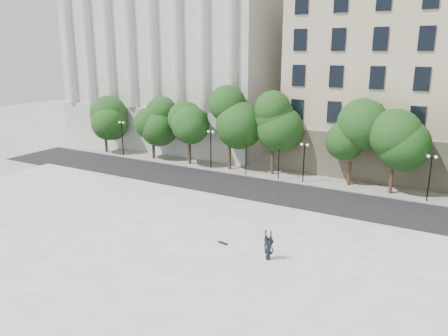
# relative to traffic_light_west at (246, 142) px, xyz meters

# --- Properties ---
(ground) EXTENTS (160.00, 160.00, 0.00)m
(ground) POSITION_rel_traffic_light_west_xyz_m (0.27, -22.30, -3.70)
(ground) COLOR #AFADA5
(ground) RESTS_ON ground
(plaza) EXTENTS (44.00, 22.00, 0.45)m
(plaza) POSITION_rel_traffic_light_west_xyz_m (0.27, -19.30, -3.48)
(plaza) COLOR white
(plaza) RESTS_ON ground
(street) EXTENTS (60.00, 8.00, 0.02)m
(street) POSITION_rel_traffic_light_west_xyz_m (0.27, -4.30, -3.69)
(street) COLOR black
(street) RESTS_ON ground
(far_sidewalk) EXTENTS (60.00, 4.00, 0.12)m
(far_sidewalk) POSITION_rel_traffic_light_west_xyz_m (0.27, 1.70, -3.64)
(far_sidewalk) COLOR #AAA79D
(far_sidewalk) RESTS_ON ground
(building_west) EXTENTS (31.50, 27.65, 25.60)m
(building_west) POSITION_rel_traffic_light_west_xyz_m (-16.73, 16.27, 9.18)
(building_west) COLOR beige
(building_west) RESTS_ON ground
(traffic_light_west) EXTENTS (1.00, 1.76, 4.21)m
(traffic_light_west) POSITION_rel_traffic_light_west_xyz_m (0.00, 0.00, 0.00)
(traffic_light_west) COLOR black
(traffic_light_west) RESTS_ON ground
(traffic_light_east) EXTENTS (0.79, 1.72, 4.18)m
(traffic_light_east) POSITION_rel_traffic_light_west_xyz_m (3.82, -0.00, -0.03)
(traffic_light_east) COLOR black
(traffic_light_east) RESTS_ON ground
(person_lying) EXTENTS (0.72, 1.96, 0.53)m
(person_lying) POSITION_rel_traffic_light_west_xyz_m (10.60, -17.87, -2.99)
(person_lying) COLOR black
(person_lying) RESTS_ON plaza
(skateboard) EXTENTS (0.76, 0.34, 0.08)m
(skateboard) POSITION_rel_traffic_light_west_xyz_m (6.93, -17.22, -3.22)
(skateboard) COLOR black
(skateboard) RESTS_ON plaza
(street_trees) EXTENTS (47.05, 5.40, 8.07)m
(street_trees) POSITION_rel_traffic_light_west_xyz_m (-0.44, 1.13, 1.41)
(street_trees) COLOR #382619
(street_trees) RESTS_ON ground
(lamp_posts) EXTENTS (36.91, 0.28, 4.55)m
(lamp_posts) POSITION_rel_traffic_light_west_xyz_m (0.34, 0.30, -0.67)
(lamp_posts) COLOR black
(lamp_posts) RESTS_ON ground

